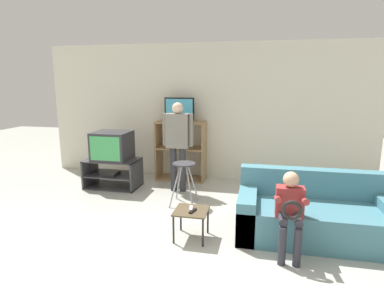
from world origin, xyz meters
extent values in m
plane|color=#B7B7AD|center=(0.00, 0.00, 0.00)|extent=(18.00, 18.00, 0.00)
cube|color=silver|center=(0.00, 3.33, 1.30)|extent=(6.40, 0.06, 2.60)
cube|color=#38383D|center=(-1.49, 2.34, 0.01)|extent=(0.94, 0.57, 0.02)
cube|color=#38383D|center=(-1.49, 2.34, 0.23)|extent=(0.91, 0.57, 0.02)
cube|color=#38383D|center=(-1.49, 2.34, 0.50)|extent=(0.94, 0.57, 0.02)
cube|color=#38383D|center=(-1.95, 2.34, 0.26)|extent=(0.03, 0.57, 0.51)
cube|color=#38383D|center=(-1.04, 2.34, 0.26)|extent=(0.03, 0.57, 0.51)
cube|color=black|center=(-1.49, 2.26, 0.26)|extent=(0.24, 0.28, 0.05)
cube|color=#2D2D33|center=(-1.48, 2.35, 0.76)|extent=(0.63, 0.57, 0.50)
cube|color=#3FA559|center=(-1.48, 2.06, 0.76)|extent=(0.55, 0.01, 0.42)
cube|color=#9E7A51|center=(-0.85, 3.04, 0.57)|extent=(0.03, 0.44, 1.14)
cube|color=#9E7A51|center=(0.06, 3.04, 0.57)|extent=(0.03, 0.44, 1.14)
cube|color=#9E7A51|center=(-0.40, 3.04, 0.02)|extent=(0.87, 0.44, 0.03)
cube|color=#9E7A51|center=(-0.40, 3.04, 0.63)|extent=(0.87, 0.44, 0.03)
cube|color=#9E7A51|center=(-0.40, 3.04, 1.12)|extent=(0.87, 0.44, 0.03)
cube|color=#3870B7|center=(-0.56, 2.97, 0.75)|extent=(0.18, 0.04, 0.22)
cube|color=black|center=(-0.43, 3.07, 1.16)|extent=(0.20, 0.20, 0.04)
cube|color=black|center=(-0.43, 3.07, 1.38)|extent=(0.57, 0.04, 0.41)
cube|color=#4CB7E0|center=(-0.43, 3.05, 1.38)|extent=(0.52, 0.01, 0.36)
cylinder|color=#99999E|center=(-0.14, 1.65, 0.32)|extent=(0.16, 0.18, 0.65)
cylinder|color=#99999E|center=(0.08, 1.65, 0.32)|extent=(0.16, 0.18, 0.65)
cylinder|color=#99999E|center=(-0.14, 1.90, 0.32)|extent=(0.16, 0.18, 0.65)
cylinder|color=#99999E|center=(0.08, 1.90, 0.32)|extent=(0.16, 0.18, 0.65)
cylinder|color=#333338|center=(-0.03, 1.78, 0.65)|extent=(0.35, 0.35, 0.02)
cube|color=brown|center=(0.32, 0.71, 0.35)|extent=(0.40, 0.40, 0.02)
cylinder|color=black|center=(0.14, 0.54, 0.17)|extent=(0.02, 0.02, 0.34)
cylinder|color=black|center=(0.49, 0.54, 0.17)|extent=(0.02, 0.02, 0.34)
cylinder|color=black|center=(0.14, 0.89, 0.17)|extent=(0.02, 0.02, 0.34)
cylinder|color=black|center=(0.49, 0.89, 0.17)|extent=(0.02, 0.02, 0.34)
cube|color=black|center=(0.34, 0.67, 0.37)|extent=(0.07, 0.15, 0.02)
cube|color=silver|center=(0.31, 0.75, 0.37)|extent=(0.07, 0.15, 0.02)
cube|color=teal|center=(1.78, 1.03, 0.21)|extent=(1.84, 0.89, 0.42)
cube|color=teal|center=(1.78, 1.37, 0.60)|extent=(1.84, 0.20, 0.36)
cube|color=teal|center=(0.97, 1.03, 0.27)|extent=(0.22, 0.89, 0.54)
cylinder|color=#2D2D33|center=(-0.36, 2.37, 0.39)|extent=(0.11, 0.11, 0.77)
cylinder|color=#2D2D33|center=(-0.20, 2.37, 0.39)|extent=(0.11, 0.11, 0.77)
cube|color=gray|center=(-0.28, 2.37, 1.06)|extent=(0.38, 0.20, 0.58)
cylinder|color=gray|center=(-0.51, 2.37, 1.08)|extent=(0.08, 0.08, 0.55)
cylinder|color=gray|center=(-0.05, 2.37, 1.08)|extent=(0.08, 0.08, 0.55)
sphere|color=beige|center=(-0.28, 2.37, 1.45)|extent=(0.19, 0.19, 0.19)
cylinder|color=#2D2D38|center=(1.36, 0.34, 0.21)|extent=(0.08, 0.08, 0.42)
cylinder|color=#2D2D38|center=(1.51, 0.34, 0.21)|extent=(0.08, 0.08, 0.42)
cylinder|color=#2D2D38|center=(1.36, 0.49, 0.46)|extent=(0.09, 0.30, 0.09)
cylinder|color=#2D2D38|center=(1.51, 0.49, 0.46)|extent=(0.09, 0.30, 0.09)
cube|color=#993333|center=(1.44, 0.64, 0.59)|extent=(0.30, 0.17, 0.34)
cylinder|color=#993333|center=(1.30, 0.51, 0.65)|extent=(0.06, 0.31, 0.14)
cylinder|color=#993333|center=(1.57, 0.51, 0.65)|extent=(0.06, 0.31, 0.14)
sphere|color=#DBAD89|center=(1.44, 0.64, 0.84)|extent=(0.17, 0.17, 0.17)
torus|color=black|center=(1.44, 0.36, 0.60)|extent=(0.21, 0.04, 0.21)
camera|label=1|loc=(1.09, -2.83, 1.87)|focal=30.00mm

